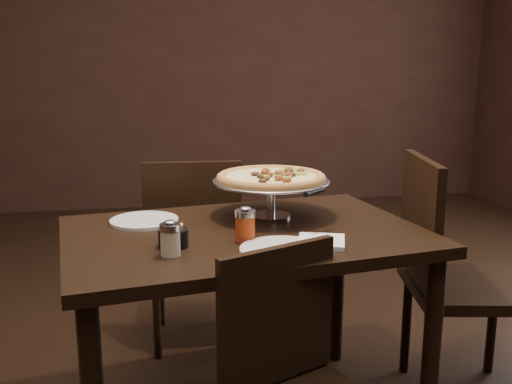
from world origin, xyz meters
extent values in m
cube|color=black|center=(0.00, 3.51, 1.40)|extent=(6.00, 0.02, 2.80)
cube|color=black|center=(-0.03, -0.06, 0.74)|extent=(1.33, 0.98, 0.04)
cylinder|color=black|center=(0.57, -0.32, 0.36)|extent=(0.06, 0.06, 0.72)
cylinder|color=black|center=(-0.62, 0.20, 0.36)|extent=(0.06, 0.06, 0.72)
cylinder|color=black|center=(0.47, 0.36, 0.36)|extent=(0.06, 0.06, 0.72)
cylinder|color=#B7B7BE|center=(0.10, 0.11, 0.77)|extent=(0.15, 0.15, 0.01)
cylinder|color=#B7B7BE|center=(0.10, 0.11, 0.83)|extent=(0.03, 0.03, 0.12)
cylinder|color=#B7B7BE|center=(0.10, 0.11, 0.89)|extent=(0.11, 0.11, 0.01)
cylinder|color=gray|center=(0.10, 0.11, 0.90)|extent=(0.43, 0.43, 0.01)
torus|color=gray|center=(0.10, 0.11, 0.90)|extent=(0.44, 0.44, 0.01)
cylinder|color=#9A5B2E|center=(0.10, 0.11, 0.91)|extent=(0.40, 0.40, 0.01)
torus|color=#9A5B2E|center=(0.10, 0.11, 0.91)|extent=(0.41, 0.41, 0.03)
cylinder|color=#E4CB7D|center=(0.10, 0.11, 0.92)|extent=(0.34, 0.34, 0.01)
cylinder|color=beige|center=(-0.29, -0.28, 0.80)|extent=(0.06, 0.06, 0.08)
cylinder|color=#B7B7BE|center=(-0.29, -0.28, 0.85)|extent=(0.06, 0.06, 0.02)
ellipsoid|color=#B7B7BE|center=(-0.29, -0.28, 0.87)|extent=(0.03, 0.03, 0.01)
cylinder|color=#982D0D|center=(-0.05, -0.19, 0.81)|extent=(0.06, 0.06, 0.08)
cylinder|color=#B7B7BE|center=(-0.05, -0.19, 0.86)|extent=(0.07, 0.07, 0.02)
ellipsoid|color=#B7B7BE|center=(-0.05, -0.19, 0.88)|extent=(0.04, 0.04, 0.01)
cylinder|color=black|center=(-0.28, -0.20, 0.79)|extent=(0.09, 0.09, 0.06)
cube|color=tan|center=(-0.30, -0.20, 0.81)|extent=(0.04, 0.03, 0.06)
cube|color=tan|center=(-0.27, -0.20, 0.81)|extent=(0.04, 0.03, 0.06)
cube|color=white|center=(0.19, -0.26, 0.77)|extent=(0.19, 0.19, 0.02)
cylinder|color=silver|center=(-0.37, 0.11, 0.77)|extent=(0.25, 0.25, 0.01)
cylinder|color=silver|center=(0.05, -0.31, 0.77)|extent=(0.27, 0.27, 0.01)
cone|color=#B7B7BE|center=(0.19, -0.15, 0.91)|extent=(0.16, 0.16, 0.00)
cylinder|color=black|center=(0.19, -0.15, 0.91)|extent=(0.10, 0.10, 0.02)
cube|color=black|center=(-0.16, 0.68, 0.44)|extent=(0.46, 0.46, 0.04)
cube|color=black|center=(-0.17, 0.49, 0.70)|extent=(0.43, 0.06, 0.45)
cylinder|color=black|center=(0.03, 0.84, 0.21)|extent=(0.04, 0.04, 0.42)
cylinder|color=black|center=(-0.32, 0.87, 0.21)|extent=(0.04, 0.04, 0.42)
cylinder|color=black|center=(0.01, 0.50, 0.21)|extent=(0.04, 0.04, 0.42)
cylinder|color=black|center=(-0.34, 0.52, 0.21)|extent=(0.04, 0.04, 0.42)
cube|color=black|center=(0.00, -0.47, 0.63)|extent=(0.37, 0.18, 0.41)
cube|color=black|center=(0.88, -0.02, 0.47)|extent=(0.54, 0.54, 0.04)
cube|color=black|center=(0.67, 0.02, 0.74)|extent=(0.12, 0.46, 0.48)
cylinder|color=black|center=(1.09, 0.13, 0.22)|extent=(0.04, 0.04, 0.45)
cylinder|color=black|center=(0.66, -0.17, 0.22)|extent=(0.04, 0.04, 0.45)
cylinder|color=black|center=(0.73, 0.20, 0.22)|extent=(0.04, 0.04, 0.45)
camera|label=1|loc=(-0.34, -1.94, 1.32)|focal=40.00mm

